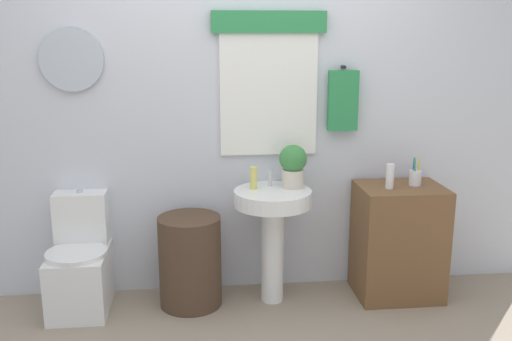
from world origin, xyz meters
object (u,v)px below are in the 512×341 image
at_px(potted_plant, 293,164).
at_px(toothbrush_cup, 415,177).
at_px(lotion_bottle, 390,176).
at_px(pedestal_sink, 273,219).
at_px(toilet, 81,265).
at_px(laundry_hamper, 190,261).
at_px(soap_bottle, 253,178).
at_px(wooden_cabinet, 398,241).

xyz_separation_m(potted_plant, toothbrush_cup, (0.82, -0.04, -0.10)).
bearing_deg(lotion_bottle, pedestal_sink, 177.00).
xyz_separation_m(lotion_bottle, toothbrush_cup, (0.19, 0.06, -0.03)).
bearing_deg(potted_plant, lotion_bottle, -9.12).
bearing_deg(toilet, laundry_hamper, -2.84).
xyz_separation_m(toilet, lotion_bottle, (2.01, -0.08, 0.56)).
xyz_separation_m(pedestal_sink, potted_plant, (0.14, 0.06, 0.35)).
bearing_deg(laundry_hamper, toilet, 177.16).
distance_m(toilet, soap_bottle, 1.26).
height_order(toilet, lotion_bottle, lotion_bottle).
relative_size(wooden_cabinet, soap_bottle, 5.22).
relative_size(pedestal_sink, toothbrush_cup, 4.14).
distance_m(laundry_hamper, wooden_cabinet, 1.41).
bearing_deg(toilet, wooden_cabinet, -0.95).
bearing_deg(pedestal_sink, toilet, 178.40).
relative_size(wooden_cabinet, potted_plant, 2.70).
bearing_deg(toilet, potted_plant, 1.03).
bearing_deg(pedestal_sink, lotion_bottle, -3.00).
height_order(laundry_hamper, lotion_bottle, lotion_bottle).
distance_m(toilet, wooden_cabinet, 2.11).
distance_m(pedestal_sink, soap_bottle, 0.30).
distance_m(laundry_hamper, soap_bottle, 0.69).
xyz_separation_m(laundry_hamper, potted_plant, (0.68, 0.06, 0.62)).
bearing_deg(lotion_bottle, toothbrush_cup, 17.07).
xyz_separation_m(pedestal_sink, wooden_cabinet, (0.86, 0.00, -0.19)).
height_order(lotion_bottle, toothbrush_cup, toothbrush_cup).
relative_size(pedestal_sink, lotion_bottle, 4.69).
height_order(soap_bottle, lotion_bottle, lotion_bottle).
bearing_deg(toilet, toothbrush_cup, -0.39).
bearing_deg(potted_plant, soap_bottle, -177.80).
xyz_separation_m(soap_bottle, toothbrush_cup, (1.08, -0.03, -0.02)).
bearing_deg(wooden_cabinet, pedestal_sink, -180.00).
bearing_deg(pedestal_sink, potted_plant, 23.20).
height_order(soap_bottle, potted_plant, potted_plant).
distance_m(toilet, lotion_bottle, 2.09).
xyz_separation_m(toilet, potted_plant, (1.39, 0.02, 0.63)).
bearing_deg(soap_bottle, toothbrush_cup, -1.60).
bearing_deg(pedestal_sink, soap_bottle, 157.38).
relative_size(lotion_bottle, toothbrush_cup, 0.88).
relative_size(toilet, potted_plant, 2.68).
bearing_deg(lotion_bottle, soap_bottle, 174.18).
distance_m(wooden_cabinet, toothbrush_cup, 0.45).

